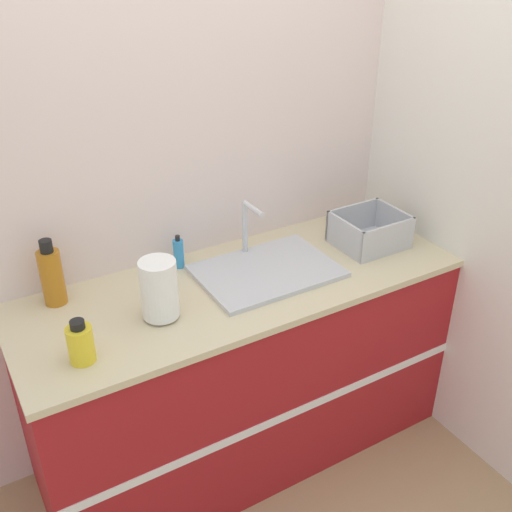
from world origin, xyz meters
TOP-DOWN VIEW (x-y plane):
  - ground_plane at (0.00, 0.00)m, footprint 12.00×12.00m
  - wall_back at (0.00, 0.69)m, footprint 4.23×0.06m
  - wall_right at (0.95, 0.33)m, footprint 0.06×2.66m
  - counter_cabinet at (0.00, 0.33)m, footprint 1.86×0.68m
  - sink at (0.12, 0.34)m, footprint 0.57×0.41m
  - paper_towel_roll at (-0.38, 0.26)m, footprint 0.14×0.14m
  - dish_rack at (0.65, 0.32)m, footprint 0.29×0.26m
  - bottle_amber at (-0.69, 0.56)m, footprint 0.09×0.09m
  - bottle_yellow at (-0.70, 0.16)m, footprint 0.09×0.09m
  - soap_dispenser at (-0.17, 0.57)m, footprint 0.04×0.04m

SIDE VIEW (x-z plane):
  - ground_plane at x=0.00m, z-range 0.00..0.00m
  - counter_cabinet at x=0.00m, z-range 0.00..0.92m
  - sink at x=0.12m, z-range 0.81..1.07m
  - dish_rack at x=0.65m, z-range 0.90..1.05m
  - soap_dispenser at x=-0.17m, z-range 0.91..1.06m
  - bottle_yellow at x=-0.70m, z-range 0.91..1.07m
  - bottle_amber at x=-0.69m, z-range 0.90..1.17m
  - paper_towel_roll at x=-0.38m, z-range 0.92..1.16m
  - wall_back at x=0.00m, z-range 0.00..2.60m
  - wall_right at x=0.95m, z-range 0.00..2.60m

